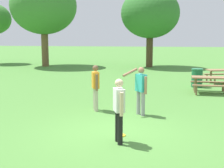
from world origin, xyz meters
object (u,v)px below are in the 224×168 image
(person_catcher, at_px, (96,85))
(trash_can_beside_table, at_px, (197,78))
(frisbee, at_px, (121,135))
(person_thrower, at_px, (119,107))
(picnic_table_far, at_px, (223,73))
(tree_far_right, at_px, (150,14))
(picnic_table_near, at_px, (210,81))
(person_bystander, at_px, (141,87))
(tree_broad_center, at_px, (44,6))

(person_catcher, relative_size, trash_can_beside_table, 1.71)
(frisbee, bearing_deg, person_thrower, -88.11)
(picnic_table_far, xyz_separation_m, trash_can_beside_table, (-1.58, -1.50, -0.08))
(tree_far_right, bearing_deg, picnic_table_near, -74.89)
(person_thrower, height_order, tree_far_right, tree_far_right)
(person_catcher, distance_m, trash_can_beside_table, 7.09)
(person_bystander, xyz_separation_m, frisbee, (-0.42, -2.26, -0.95))
(person_catcher, xyz_separation_m, person_bystander, (1.62, -0.42, 0.02))
(person_catcher, height_order, trash_can_beside_table, person_catcher)
(person_thrower, bearing_deg, person_catcher, 110.60)
(picnic_table_near, height_order, tree_far_right, tree_far_right)
(frisbee, height_order, tree_broad_center, tree_broad_center)
(picnic_table_near, relative_size, trash_can_beside_table, 1.84)
(person_catcher, bearing_deg, person_bystander, -14.53)
(picnic_table_near, bearing_deg, frisbee, -117.32)
(frisbee, distance_m, picnic_table_near, 7.52)
(frisbee, bearing_deg, trash_can_beside_table, 69.90)
(person_bystander, relative_size, trash_can_beside_table, 1.71)
(person_catcher, height_order, frisbee, person_catcher)
(person_bystander, xyz_separation_m, trash_can_beside_table, (2.63, 6.07, -0.48))
(tree_broad_center, bearing_deg, picnic_table_near, -42.09)
(tree_broad_center, xyz_separation_m, tree_far_right, (8.79, 0.59, -0.62))
(person_bystander, height_order, picnic_table_near, person_bystander)
(picnic_table_far, relative_size, tree_broad_center, 0.27)
(person_catcher, bearing_deg, person_thrower, -69.40)
(frisbee, relative_size, picnic_table_far, 0.14)
(picnic_table_far, bearing_deg, trash_can_beside_table, -136.41)
(trash_can_beside_table, distance_m, tree_far_right, 10.70)
(person_bystander, distance_m, frisbee, 2.49)
(person_thrower, distance_m, frisbee, 1.09)
(frisbee, bearing_deg, person_bystander, 79.43)
(frisbee, relative_size, trash_can_beside_table, 0.28)
(picnic_table_far, bearing_deg, picnic_table_near, -110.49)
(trash_can_beside_table, bearing_deg, picnic_table_far, 43.59)
(tree_far_right, bearing_deg, person_thrower, -91.18)
(frisbee, bearing_deg, picnic_table_far, 64.80)
(person_bystander, height_order, trash_can_beside_table, person_bystander)
(person_bystander, height_order, tree_far_right, tree_far_right)
(trash_can_beside_table, height_order, tree_far_right, tree_far_right)
(frisbee, relative_size, tree_broad_center, 0.04)
(person_catcher, bearing_deg, tree_far_right, 84.02)
(person_catcher, relative_size, tree_far_right, 0.26)
(person_catcher, xyz_separation_m, trash_can_beside_table, (4.25, 5.65, -0.46))
(person_bystander, bearing_deg, person_catcher, 165.47)
(picnic_table_near, height_order, picnic_table_far, same)
(tree_broad_center, height_order, tree_far_right, tree_broad_center)
(person_catcher, xyz_separation_m, picnic_table_far, (5.83, 7.15, -0.38))
(tree_broad_center, bearing_deg, person_catcher, -63.90)
(frisbee, bearing_deg, picnic_table_near, 62.68)
(picnic_table_far, distance_m, tree_broad_center, 15.67)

